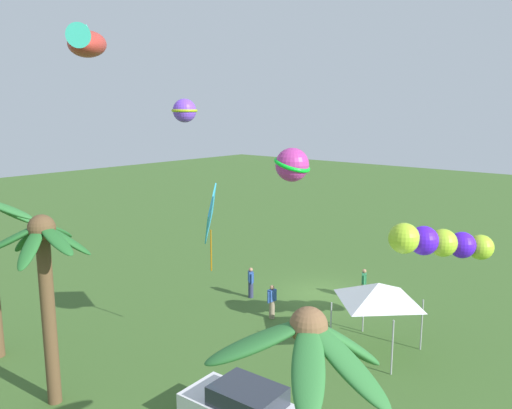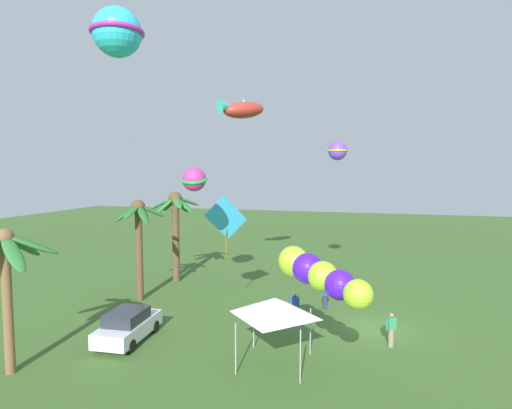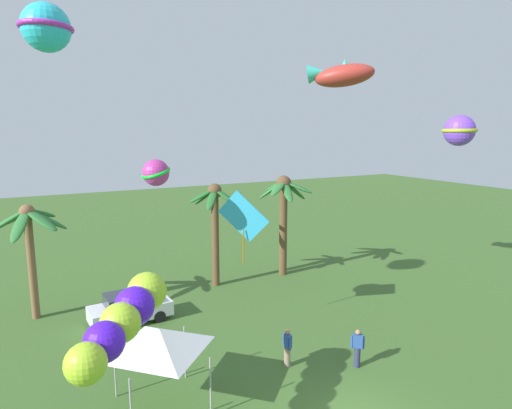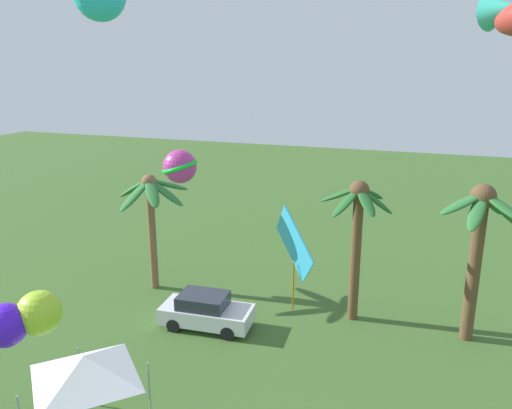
{
  "view_description": "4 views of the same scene",
  "coord_description": "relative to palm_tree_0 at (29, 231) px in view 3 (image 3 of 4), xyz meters",
  "views": [
    {
      "loc": [
        -13.9,
        21.5,
        9.5
      ],
      "look_at": [
        -0.25,
        5.55,
        5.59
      ],
      "focal_mm": 35.91,
      "sensor_mm": 36.0,
      "label": 1
    },
    {
      "loc": [
        -22.02,
        0.05,
        8.18
      ],
      "look_at": [
        -1.67,
        5.77,
        6.42
      ],
      "focal_mm": 29.87,
      "sensor_mm": 36.0,
      "label": 2
    },
    {
      "loc": [
        -8.75,
        -9.7,
        9.47
      ],
      "look_at": [
        -0.58,
        5.62,
        6.48
      ],
      "focal_mm": 30.58,
      "sensor_mm": 36.0,
      "label": 3
    },
    {
      "loc": [
        3.76,
        -6.51,
        11.02
      ],
      "look_at": [
        -0.99,
        7.16,
        6.93
      ],
      "focal_mm": 35.39,
      "sensor_mm": 36.0,
      "label": 4
    }
  ],
  "objects": [
    {
      "name": "kite_ball_3",
      "position": [
        1.18,
        -4.51,
        8.78
      ],
      "size": [
        2.72,
        2.72,
        1.84
      ],
      "color": "#29C4DA"
    },
    {
      "name": "kite_tube_5",
      "position": [
        2.12,
        -12.07,
        -0.19
      ],
      "size": [
        3.22,
        3.68,
        1.63
      ],
      "color": "#A7D72C"
    },
    {
      "name": "kite_fish_4",
      "position": [
        15.01,
        -5.01,
        7.77
      ],
      "size": [
        3.5,
        3.32,
        1.58
      ],
      "color": "#B33229"
    },
    {
      "name": "palm_tree_0",
      "position": [
        0.0,
        0.0,
        0.0
      ],
      "size": [
        3.71,
        3.46,
        5.87
      ],
      "color": "brown",
      "rests_on": "ground"
    },
    {
      "name": "kite_ball_1",
      "position": [
        4.81,
        -5.97,
        3.19
      ],
      "size": [
        1.4,
        1.41,
        1.11
      ],
      "color": "#B83290"
    },
    {
      "name": "festival_tent",
      "position": [
        3.6,
        -10.08,
        -2.06
      ],
      "size": [
        2.86,
        2.86,
        2.85
      ],
      "color": "#9E9EA3",
      "rests_on": "ground"
    },
    {
      "name": "spectator_2",
      "position": [
        8.8,
        -9.94,
        -3.71
      ],
      "size": [
        0.26,
        0.55,
        1.59
      ],
      "color": "gray",
      "rests_on": "ground"
    },
    {
      "name": "spectator_0",
      "position": [
        11.28,
        -11.3,
        -3.71
      ],
      "size": [
        0.46,
        0.41,
        1.59
      ],
      "color": "#2D3351",
      "rests_on": "ground"
    },
    {
      "name": "kite_ball_0",
      "position": [
        16.19,
        -11.47,
        4.9
      ],
      "size": [
        1.7,
        1.7,
        1.28
      ],
      "color": "#7740E3"
    },
    {
      "name": "palm_tree_2",
      "position": [
        9.91,
        0.08,
        0.04
      ],
      "size": [
        3.14,
        3.05,
        6.31
      ],
      "color": "brown",
      "rests_on": "ground"
    },
    {
      "name": "palm_tree_1",
      "position": [
        14.64,
        -0.1,
        0.28
      ],
      "size": [
        3.31,
        3.56,
        6.58
      ],
      "color": "brown",
      "rests_on": "ground"
    },
    {
      "name": "kite_diamond_2",
      "position": [
        8.77,
        -6.08,
        0.94
      ],
      "size": [
        1.74,
        1.92,
        3.52
      ],
      "color": "#31ABE0"
    },
    {
      "name": "parked_car_0",
      "position": [
        4.08,
        -2.78,
        -3.78
      ],
      "size": [
        4.0,
        1.94,
        1.51
      ],
      "color": "silver",
      "rests_on": "ground"
    }
  ]
}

